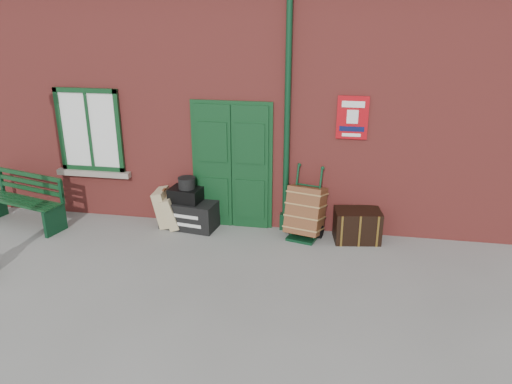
% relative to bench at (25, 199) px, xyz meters
% --- Properties ---
extents(ground, '(80.00, 80.00, 0.00)m').
position_rel_bench_xyz_m(ground, '(3.98, -0.86, -0.49)').
color(ground, gray).
rests_on(ground, ground).
extents(station_building, '(10.30, 4.30, 4.36)m').
position_rel_bench_xyz_m(station_building, '(3.98, 2.64, 1.67)').
color(station_building, '#9D3832').
rests_on(station_building, ground).
extents(bench, '(1.64, 0.88, 0.97)m').
position_rel_bench_xyz_m(bench, '(0.00, 0.00, 0.00)').
color(bench, '#0F391A').
rests_on(bench, ground).
extents(houdini_trunk, '(1.05, 0.68, 0.49)m').
position_rel_bench_xyz_m(houdini_trunk, '(2.93, 0.39, -0.24)').
color(houdini_trunk, black).
rests_on(houdini_trunk, ground).
extents(strongbox, '(0.59, 0.47, 0.25)m').
position_rel_bench_xyz_m(strongbox, '(2.88, 0.39, 0.13)').
color(strongbox, black).
rests_on(strongbox, houdini_trunk).
extents(hatbox, '(0.33, 0.33, 0.20)m').
position_rel_bench_xyz_m(hatbox, '(2.91, 0.39, 0.35)').
color(hatbox, black).
rests_on(hatbox, strongbox).
extents(suitcase_back, '(0.34, 0.48, 0.68)m').
position_rel_bench_xyz_m(suitcase_back, '(2.47, 0.39, -0.15)').
color(suitcase_back, tan).
rests_on(suitcase_back, ground).
extents(suitcase_front, '(0.35, 0.44, 0.59)m').
position_rel_bench_xyz_m(suitcase_front, '(2.65, 0.32, -0.19)').
color(suitcase_front, tan).
rests_on(suitcase_front, ground).
extents(porter_trolley, '(0.72, 0.76, 1.21)m').
position_rel_bench_xyz_m(porter_trolley, '(5.00, 0.37, -0.02)').
color(porter_trolley, '#0D361E').
rests_on(porter_trolley, ground).
extents(dark_trunk, '(0.82, 0.61, 0.55)m').
position_rel_bench_xyz_m(dark_trunk, '(5.88, 0.37, -0.22)').
color(dark_trunk, black).
rests_on(dark_trunk, ground).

